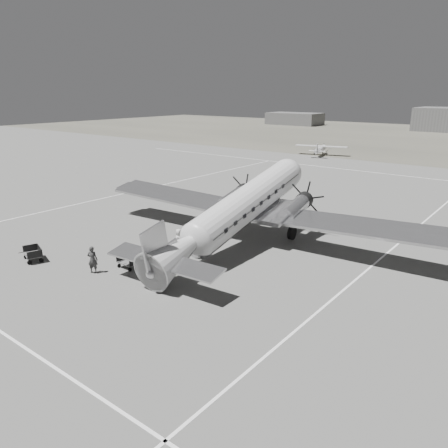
{
  "coord_description": "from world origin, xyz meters",
  "views": [
    {
      "loc": [
        20.8,
        -22.1,
        11.19
      ],
      "look_at": [
        2.71,
        1.13,
        2.2
      ],
      "focal_mm": 35.0,
      "sensor_mm": 36.0,
      "label": 1
    }
  ],
  "objects": [
    {
      "name": "passenger",
      "position": [
        0.04,
        -0.69,
        0.88
      ],
      "size": [
        0.72,
        0.96,
        1.77
      ],
      "primitive_type": "imported",
      "rotation": [
        0.0,
        0.0,
        1.76
      ],
      "color": "beige",
      "rests_on": "ground"
    },
    {
      "name": "baggage_cart_far",
      "position": [
        -6.76,
        -8.06,
        0.47
      ],
      "size": [
        1.97,
        1.66,
        0.95
      ],
      "primitive_type": null,
      "rotation": [
        0.0,
        0.0,
        -0.33
      ],
      "color": "#565656",
      "rests_on": "ground"
    },
    {
      "name": "baggage_cart_near",
      "position": [
        -0.59,
        -4.91,
        0.41
      ],
      "size": [
        1.47,
        1.05,
        0.82
      ],
      "primitive_type": null,
      "rotation": [
        0.0,
        0.0,
        -0.02
      ],
      "color": "#565656",
      "rests_on": "ground"
    },
    {
      "name": "ground_crew",
      "position": [
        -1.74,
        -6.8,
        0.9
      ],
      "size": [
        0.79,
        0.71,
        1.81
      ],
      "primitive_type": "imported",
      "rotation": [
        0.0,
        0.0,
        3.67
      ],
      "color": "#2E2E2E",
      "rests_on": "ground"
    },
    {
      "name": "light_plane_left",
      "position": [
        -14.12,
        51.23,
        0.97
      ],
      "size": [
        11.07,
        9.82,
        1.95
      ],
      "primitive_type": null,
      "rotation": [
        0.0,
        0.0,
        0.27
      ],
      "color": "silver",
      "rests_on": "ground"
    },
    {
      "name": "shed_secondary",
      "position": [
        -55.0,
        115.0,
        2.0
      ],
      "size": [
        18.0,
        10.0,
        4.0
      ],
      "primitive_type": "cube",
      "color": "#565656",
      "rests_on": "ground"
    },
    {
      "name": "taxi_line_right",
      "position": [
        12.0,
        0.0,
        0.01
      ],
      "size": [
        0.15,
        80.0,
        0.01
      ],
      "primitive_type": "cube",
      "color": "white",
      "rests_on": "ground"
    },
    {
      "name": "dc3_airliner",
      "position": [
        2.71,
        3.13,
        2.77
      ],
      "size": [
        30.41,
        22.17,
        5.53
      ],
      "primitive_type": null,
      "rotation": [
        0.0,
        0.0,
        0.07
      ],
      "color": "#B5B5B7",
      "rests_on": "ground"
    },
    {
      "name": "taxi_line_horizon",
      "position": [
        0.0,
        40.0,
        0.01
      ],
      "size": [
        90.0,
        0.15,
        0.01
      ],
      "primitive_type": "cube",
      "color": "white",
      "rests_on": "ground"
    },
    {
      "name": "ramp_agent",
      "position": [
        0.06,
        -3.85,
        0.74
      ],
      "size": [
        0.83,
        0.89,
        1.47
      ],
      "primitive_type": "imported",
      "rotation": [
        0.0,
        0.0,
        1.09
      ],
      "color": "silver",
      "rests_on": "ground"
    },
    {
      "name": "taxi_line_left",
      "position": [
        -18.0,
        10.0,
        0.01
      ],
      "size": [
        0.15,
        60.0,
        0.01
      ],
      "primitive_type": "cube",
      "color": "white",
      "rests_on": "ground"
    },
    {
      "name": "ground",
      "position": [
        0.0,
        0.0,
        0.0
      ],
      "size": [
        260.0,
        260.0,
        0.0
      ],
      "primitive_type": "plane",
      "color": "slate",
      "rests_on": "ground"
    }
  ]
}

